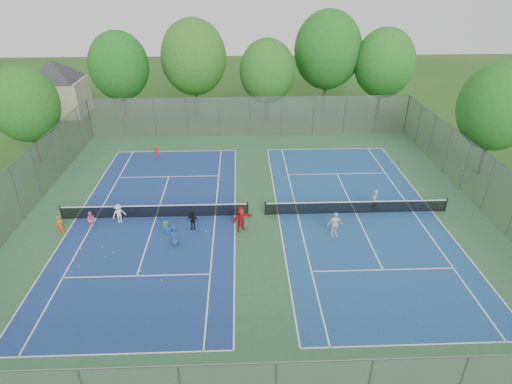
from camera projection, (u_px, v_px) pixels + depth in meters
ground at (257, 215)px, 29.91m from camera, size 120.00×120.00×0.00m
court_pad at (257, 215)px, 29.91m from camera, size 32.00×32.00×0.01m
court_left at (156, 217)px, 29.66m from camera, size 10.97×23.77×0.01m
court_right at (356, 213)px, 30.15m from camera, size 10.97×23.77×0.01m
net_left at (155, 211)px, 29.46m from camera, size 12.87×0.10×0.91m
net_right at (356, 207)px, 29.94m from camera, size 12.87×0.10×0.91m
fence_north at (250, 116)px, 43.10m from camera, size 32.00×0.10×4.00m
fence_west at (17, 194)px, 28.42m from camera, size 0.10×32.00×4.00m
fence_east at (488, 186)px, 29.53m from camera, size 0.10×32.00×4.00m
house at (54, 78)px, 48.37m from camera, size 11.03×11.03×7.30m
tree_nw at (119, 66)px, 46.09m from camera, size 6.40×6.40×9.58m
tree_nl at (194, 57)px, 46.95m from camera, size 7.20×7.20×10.69m
tree_nc at (267, 71)px, 45.99m from camera, size 6.00×6.00×8.85m
tree_nr at (328, 50)px, 48.11m from camera, size 7.60×7.60×11.42m
tree_ne at (384, 63)px, 47.06m from camera, size 6.60×6.60×9.77m
tree_side_w at (24, 104)px, 35.63m from camera, size 5.60×5.60×8.47m
tree_side_e at (498, 107)px, 33.17m from camera, size 6.00×6.00×9.20m
ball_crate at (169, 231)px, 27.89m from camera, size 0.37×0.37×0.29m
ball_hopper at (166, 226)px, 28.05m from camera, size 0.34×0.34×0.62m
student_a at (60, 225)px, 27.48m from camera, size 0.58×0.48×1.37m
student_b at (91, 220)px, 28.21m from camera, size 0.65×0.54×1.18m
student_c at (119, 214)px, 28.74m from camera, size 1.03×0.90×1.39m
student_d at (192, 220)px, 28.04m from camera, size 0.82×0.47×1.32m
student_e at (174, 235)px, 26.45m from camera, size 0.76×0.62×1.34m
student_f at (241, 219)px, 27.79m from camera, size 1.63×1.37×1.76m
child_far_baseline at (157, 152)px, 38.53m from camera, size 0.82×0.61×1.14m
instructor at (374, 200)px, 30.18m from camera, size 0.68×0.65×1.58m
teen_court_b at (335, 224)px, 27.24m from camera, size 1.07×0.64×1.71m
tennis_ball_0 at (140, 272)px, 24.33m from camera, size 0.07×0.07×0.07m
tennis_ball_1 at (73, 262)px, 25.14m from camera, size 0.07×0.07×0.07m
tennis_ball_2 at (105, 257)px, 25.51m from camera, size 0.07×0.07×0.07m
tennis_ball_3 at (206, 232)px, 27.98m from camera, size 0.07×0.07×0.07m
tennis_ball_4 at (102, 247)px, 26.45m from camera, size 0.07×0.07×0.07m
tennis_ball_5 at (170, 253)px, 25.92m from camera, size 0.07×0.07×0.07m
tennis_ball_6 at (72, 272)px, 24.28m from camera, size 0.07×0.07×0.07m
tennis_ball_7 at (81, 249)px, 26.27m from camera, size 0.07×0.07×0.07m
tennis_ball_8 at (114, 253)px, 25.93m from camera, size 0.07×0.07×0.07m
tennis_ball_9 at (162, 280)px, 23.65m from camera, size 0.07×0.07×0.07m
tennis_ball_10 at (78, 267)px, 24.72m from camera, size 0.07×0.07×0.07m
tennis_ball_11 at (76, 253)px, 25.94m from camera, size 0.07×0.07×0.07m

